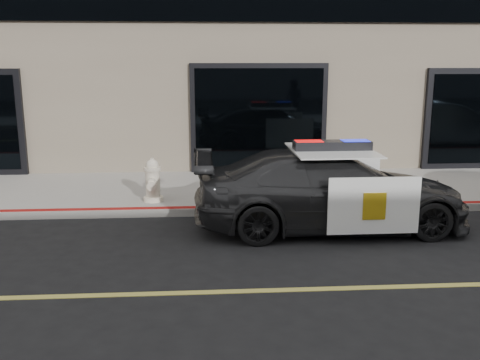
{
  "coord_description": "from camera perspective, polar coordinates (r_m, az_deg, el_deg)",
  "views": [
    {
      "loc": [
        -2.39,
        -6.48,
        2.98
      ],
      "look_at": [
        -1.8,
        2.2,
        1.0
      ],
      "focal_mm": 40.0,
      "sensor_mm": 36.0,
      "label": 1
    }
  ],
  "objects": [
    {
      "name": "fire_hydrant",
      "position": [
        10.93,
        -9.3,
        -0.12
      ],
      "size": [
        0.4,
        0.56,
        0.89
      ],
      "color": "beige",
      "rests_on": "sidewalk_n"
    },
    {
      "name": "sidewalk_n",
      "position": [
        12.32,
        7.42,
        -0.92
      ],
      "size": [
        60.0,
        3.5,
        0.15
      ],
      "primitive_type": "cube",
      "color": "gray",
      "rests_on": "ground"
    },
    {
      "name": "police_car",
      "position": [
        9.63,
        9.63,
        -0.99
      ],
      "size": [
        2.23,
        4.86,
        1.59
      ],
      "color": "black",
      "rests_on": "ground"
    },
    {
      "name": "ground",
      "position": [
        7.53,
        15.26,
        -11.0
      ],
      "size": [
        120.0,
        120.0,
        0.0
      ],
      "primitive_type": "plane",
      "color": "black",
      "rests_on": "ground"
    }
  ]
}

